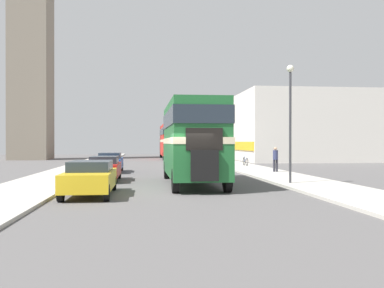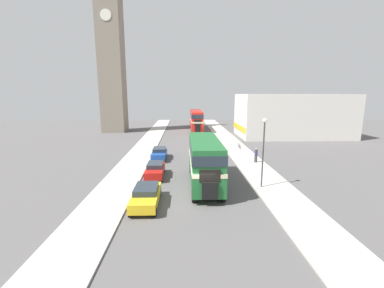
{
  "view_description": "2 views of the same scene",
  "coord_description": "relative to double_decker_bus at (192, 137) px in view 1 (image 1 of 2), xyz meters",
  "views": [
    {
      "loc": [
        -1.52,
        -17.9,
        2.13
      ],
      "look_at": [
        0.88,
        3.7,
        2.05
      ],
      "focal_mm": 40.0,
      "sensor_mm": 36.0,
      "label": 1
    },
    {
      "loc": [
        -0.95,
        -18.0,
        7.96
      ],
      "look_at": [
        0.0,
        10.78,
        2.3
      ],
      "focal_mm": 24.0,
      "sensor_mm": 36.0,
      "label": 2
    }
  ],
  "objects": [
    {
      "name": "ground_plane",
      "position": [
        -0.88,
        -3.68,
        -2.42
      ],
      "size": [
        120.0,
        120.0,
        0.0
      ],
      "primitive_type": "plane",
      "color": "#565454"
    },
    {
      "name": "sidewalk_left",
      "position": [
        -7.63,
        -3.68,
        -2.36
      ],
      "size": [
        3.5,
        120.0,
        0.12
      ],
      "color": "#B7B2A8",
      "rests_on": "ground_plane"
    },
    {
      "name": "bus_distant",
      "position": [
        0.94,
        33.9,
        0.15
      ],
      "size": [
        2.39,
        11.15,
        4.34
      ],
      "color": "red",
      "rests_on": "ground_plane"
    },
    {
      "name": "pedestrian_walking",
      "position": [
        6.53,
        6.91,
        -1.34
      ],
      "size": [
        0.34,
        0.34,
        1.7
      ],
      "color": "#282833",
      "rests_on": "sidewalk_right"
    },
    {
      "name": "car_parked_mid",
      "position": [
        -4.62,
        2.38,
        -1.7
      ],
      "size": [
        1.65,
        4.01,
        1.36
      ],
      "color": "red",
      "rests_on": "ground_plane"
    },
    {
      "name": "car_parked_far",
      "position": [
        -4.85,
        9.31,
        -1.69
      ],
      "size": [
        1.66,
        4.24,
        1.39
      ],
      "color": "#1E479E",
      "rests_on": "ground_plane"
    },
    {
      "name": "bicycle_on_pavement",
      "position": [
        6.28,
        14.64,
        -1.94
      ],
      "size": [
        0.05,
        1.76,
        0.78
      ],
      "color": "black",
      "rests_on": "sidewalk_right"
    },
    {
      "name": "sidewalk_right",
      "position": [
        5.87,
        -3.68,
        -2.36
      ],
      "size": [
        3.5,
        120.0,
        0.12
      ],
      "color": "#B7B2A8",
      "rests_on": "ground_plane"
    },
    {
      "name": "double_decker_bus",
      "position": [
        0.0,
        0.0,
        0.0
      ],
      "size": [
        2.53,
        9.24,
        4.06
      ],
      "color": "#1E602D",
      "rests_on": "ground_plane"
    },
    {
      "name": "car_parked_near",
      "position": [
        -4.57,
        -4.08,
        -1.69
      ],
      "size": [
        1.82,
        4.49,
        1.38
      ],
      "color": "gold",
      "rests_on": "ground_plane"
    },
    {
      "name": "street_lamp",
      "position": [
        4.8,
        -1.02,
        1.54
      ],
      "size": [
        0.36,
        0.36,
        5.86
      ],
      "color": "#38383D",
      "rests_on": "sidewalk_right"
    },
    {
      "name": "church_tower",
      "position": [
        -16.44,
        33.47,
        17.29
      ],
      "size": [
        4.89,
        4.89,
        38.64
      ],
      "color": "gray",
      "rests_on": "ground_plane"
    },
    {
      "name": "shop_building_block",
      "position": [
        18.61,
        25.86,
        1.52
      ],
      "size": [
        19.99,
        10.5,
        7.88
      ],
      "color": "silver",
      "rests_on": "ground_plane"
    }
  ]
}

